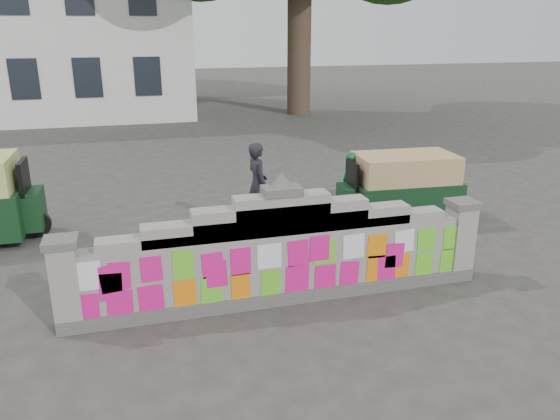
{
  "coord_description": "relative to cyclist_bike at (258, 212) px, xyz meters",
  "views": [
    {
      "loc": [
        -2.05,
        -7.17,
        3.95
      ],
      "look_at": [
        0.26,
        1.0,
        1.1
      ],
      "focal_mm": 35.0,
      "sensor_mm": 36.0,
      "label": 1
    }
  ],
  "objects": [
    {
      "name": "parapet_wall",
      "position": [
        -0.31,
        -2.77,
        0.27
      ],
      "size": [
        6.48,
        0.44,
        2.01
      ],
      "color": "#4C4C49",
      "rests_on": "ground"
    },
    {
      "name": "cyclist_rider",
      "position": [
        0.0,
        0.0,
        0.33
      ],
      "size": [
        0.48,
        0.65,
        1.63
      ],
      "primitive_type": "imported",
      "rotation": [
        0.0,
        0.0,
        1.74
      ],
      "color": "black",
      "rests_on": "ground"
    },
    {
      "name": "cyclist_bike",
      "position": [
        0.0,
        0.0,
        0.0
      ],
      "size": [
        1.91,
        0.93,
        0.96
      ],
      "primitive_type": "imported",
      "rotation": [
        0.0,
        0.0,
        1.74
      ],
      "color": "black",
      "rests_on": "ground"
    },
    {
      "name": "ground",
      "position": [
        -0.31,
        -2.77,
        -0.48
      ],
      "size": [
        100.0,
        100.0,
        0.0
      ],
      "primitive_type": "plane",
      "color": "#383533",
      "rests_on": "ground"
    },
    {
      "name": "rickshaw_right",
      "position": [
        3.12,
        0.02,
        0.27
      ],
      "size": [
        2.65,
        1.36,
        1.44
      ],
      "rotation": [
        0.0,
        0.0,
        3.07
      ],
      "color": "black",
      "rests_on": "ground"
    },
    {
      "name": "building",
      "position": [
        -7.31,
        19.22,
        3.54
      ],
      "size": [
        16.0,
        10.0,
        8.9
      ],
      "color": "silver",
      "rests_on": "ground"
    },
    {
      "name": "pedestrian",
      "position": [
        2.2,
        0.4,
        0.25
      ],
      "size": [
        0.84,
        0.89,
        1.45
      ],
      "primitive_type": "imported",
      "rotation": [
        0.0,
        0.0,
        -1.01
      ],
      "color": "green",
      "rests_on": "ground"
    }
  ]
}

